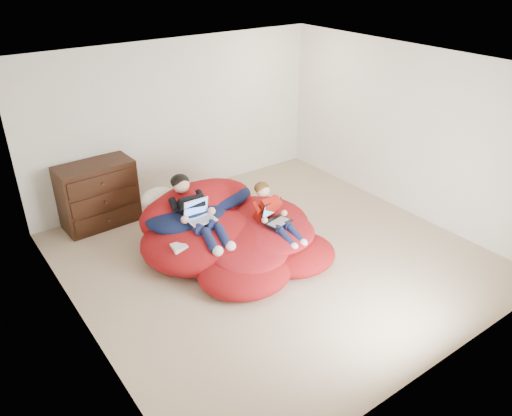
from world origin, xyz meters
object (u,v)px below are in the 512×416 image
at_px(dresser, 98,195).
at_px(older_boy, 194,209).
at_px(younger_boy, 273,212).
at_px(laptop_black, 275,216).
at_px(laptop_white, 199,214).
at_px(beanbag_pile, 231,233).

distance_m(dresser, older_boy, 1.70).
height_order(younger_boy, laptop_black, younger_boy).
distance_m(older_boy, laptop_white, 0.13).
relative_size(beanbag_pile, laptop_white, 6.99).
relative_size(dresser, laptop_white, 3.12).
xyz_separation_m(dresser, laptop_white, (0.76, -1.64, 0.16)).
bearing_deg(older_boy, laptop_white, -90.00).
bearing_deg(younger_boy, older_boy, 145.57).
relative_size(older_boy, laptop_white, 3.60).
bearing_deg(dresser, older_boy, -63.30).
bearing_deg(beanbag_pile, dresser, 123.90).
bearing_deg(laptop_white, older_boy, 90.00).
bearing_deg(laptop_black, younger_boy, 90.00).
distance_m(beanbag_pile, older_boy, 0.62).
relative_size(beanbag_pile, older_boy, 1.94).
relative_size(dresser, laptop_black, 2.78).
bearing_deg(dresser, laptop_white, -65.16).
bearing_deg(younger_boy, laptop_white, 152.04).
bearing_deg(beanbag_pile, older_boy, 150.62).
relative_size(younger_boy, laptop_white, 2.70).
distance_m(dresser, beanbag_pile, 2.11).
xyz_separation_m(beanbag_pile, younger_boy, (0.43, -0.35, 0.35)).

